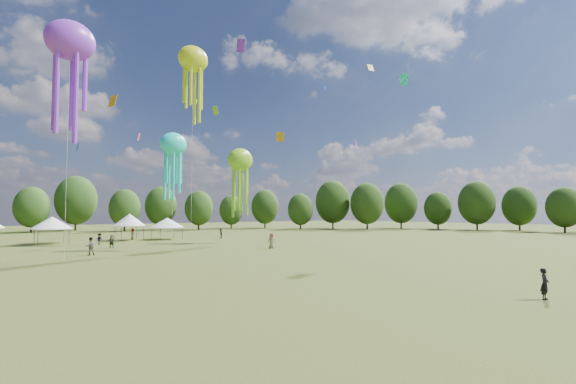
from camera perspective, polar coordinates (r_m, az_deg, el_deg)
ground at (r=18.69m, az=21.71°, el=-16.39°), size 300.00×300.00×0.00m
observer_main at (r=24.44m, az=32.87°, el=-11.00°), size 0.61×0.43×1.58m
spectator_near at (r=46.06m, az=-26.47°, el=-6.98°), size 0.92×0.72×1.87m
spectators_far at (r=58.36m, az=-22.25°, el=-6.21°), size 35.64×27.80×1.91m
festival_tents at (r=65.80m, az=-30.55°, el=-3.64°), size 35.67×9.59×4.47m
show_kites at (r=51.01m, az=-22.82°, el=12.28°), size 39.81×13.66×27.49m
small_kites at (r=59.22m, az=-20.42°, el=24.11°), size 64.83×45.50×45.69m
treeline at (r=72.53m, az=-29.41°, el=-0.89°), size 201.57×95.24×13.43m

